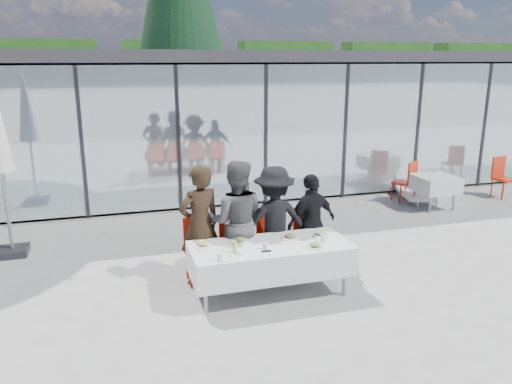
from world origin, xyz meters
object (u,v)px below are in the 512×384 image
spare_chair_b (408,179)px  plate_a (203,245)px  diner_b (236,221)px  plate_extra (315,246)px  diner_chair_c (272,239)px  diner_chair_b (235,243)px  juice_bottle (235,247)px  spare_chair_a (502,175)px  folded_eyeglasses (266,251)px  dining_table (270,259)px  plate_d (321,234)px  plate_c (290,237)px  diner_chair_d (308,235)px  lounger (412,188)px  diner_c (274,221)px  diner_chair_a (199,246)px  spare_table_right (435,184)px  diner_d (311,223)px  diner_a (200,225)px  plate_b (240,240)px

spare_chair_b → plate_a: bearing=-148.0°
diner_b → plate_extra: bearing=151.8°
diner_chair_c → plate_extra: 1.10m
diner_chair_b → juice_bottle: size_ratio=5.82×
diner_chair_b → spare_chair_a: size_ratio=1.00×
plate_extra → folded_eyeglasses: size_ratio=1.86×
plate_a → diner_chair_c: bearing=24.7°
dining_table → plate_d: size_ratio=8.70×
dining_table → plate_c: size_ratio=8.70×
diner_chair_d → lounger: size_ratio=0.67×
diner_c → plate_d: (0.57, -0.51, -0.09)m
spare_chair_b → dining_table: bearing=-141.5°
plate_d → lounger: (4.00, 3.70, -0.52)m
plate_d → lounger: bearing=42.8°
diner_chair_a → diner_c: diner_c is taller
spare_table_right → spare_chair_a: 2.17m
juice_bottle → diner_d: bearing=29.1°
diner_chair_b → diner_c: 0.69m
folded_eyeglasses → diner_chair_b: bearing=101.2°
juice_bottle → folded_eyeglasses: bearing=-11.0°
diner_c → dining_table: bearing=69.6°
spare_table_right → plate_d: bearing=-144.4°
spare_chair_b → spare_chair_a: bearing=-5.5°
spare_table_right → lounger: spare_table_right is taller
diner_b → plate_a: bearing=53.9°
lounger → spare_chair_b: bearing=-143.2°
diner_a → spare_chair_b: bearing=-170.1°
diner_chair_d → juice_bottle: (-1.44, -0.91, 0.30)m
diner_c → diner_d: bearing=-178.0°
spare_chair_b → lounger: spare_chair_b is taller
diner_a → spare_chair_b: size_ratio=1.86×
plate_b → spare_chair_a: 8.04m
spare_chair_a → juice_bottle: bearing=-154.9°
diner_chair_a → folded_eyeglasses: (0.75, -0.99, 0.22)m
diner_chair_d → spare_table_right: 4.57m
folded_eyeglasses → plate_b: bearing=118.2°
diner_chair_b → diner_a: bearing=-168.8°
diner_a → spare_chair_b: (5.43, 2.98, -0.37)m
plate_b → folded_eyeglasses: 0.53m
diner_chair_b → diner_chair_c: bearing=0.0°
diner_chair_c → plate_d: bearing=-47.6°
plate_a → spare_table_right: 6.44m
diner_a → spare_chair_b: diner_a is taller
diner_a → diner_chair_a: diner_a is taller
plate_c → plate_extra: bearing=-64.2°
diner_chair_b → spare_table_right: (5.19, 2.26, 0.02)m
diner_chair_a → diner_c: (1.15, -0.11, 0.32)m
plate_a → spare_chair_b: bearing=32.0°
diner_a → juice_bottle: bearing=93.4°
diner_b → diner_chair_b: 0.40m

